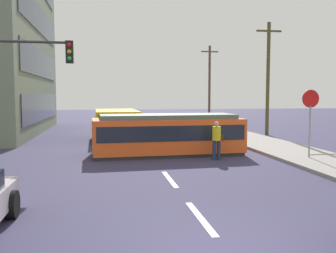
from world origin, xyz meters
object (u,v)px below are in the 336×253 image
at_px(pedestrian_crossing, 217,138).
at_px(utility_pole_far, 209,83).
at_px(utility_pole_mid, 268,77).
at_px(streetcar_tram, 167,134).
at_px(city_bus, 116,123).
at_px(stop_sign, 310,109).
at_px(traffic_light_mast, 23,76).

height_order(pedestrian_crossing, utility_pole_far, utility_pole_far).
bearing_deg(utility_pole_far, pedestrian_crossing, -105.27).
bearing_deg(utility_pole_mid, pedestrian_crossing, -125.16).
bearing_deg(utility_pole_mid, streetcar_tram, -138.37).
xyz_separation_m(streetcar_tram, city_bus, (-2.17, 6.38, 0.09)).
distance_m(stop_sign, utility_pole_far, 23.03).
bearing_deg(stop_sign, utility_pole_far, 84.60).
height_order(streetcar_tram, pedestrian_crossing, streetcar_tram).
relative_size(pedestrian_crossing, traffic_light_mast, 0.34).
xyz_separation_m(streetcar_tram, utility_pole_mid, (8.40, 7.47, 3.11)).
distance_m(streetcar_tram, traffic_light_mast, 6.86).
distance_m(streetcar_tram, pedestrian_crossing, 2.61).
bearing_deg(pedestrian_crossing, stop_sign, -11.53).
height_order(stop_sign, utility_pole_mid, utility_pole_mid).
bearing_deg(traffic_light_mast, city_bus, 67.20).
height_order(streetcar_tram, traffic_light_mast, traffic_light_mast).
bearing_deg(streetcar_tram, utility_pole_mid, 41.63).
bearing_deg(streetcar_tram, utility_pole_far, 68.75).
bearing_deg(pedestrian_crossing, utility_pole_mid, 54.84).
xyz_separation_m(city_bus, traffic_light_mast, (-3.71, -8.83, 2.44)).
xyz_separation_m(utility_pole_mid, utility_pole_far, (-0.55, 12.73, 0.02)).
bearing_deg(utility_pole_mid, utility_pole_far, 92.48).
bearing_deg(stop_sign, streetcar_tram, 155.02).
bearing_deg(pedestrian_crossing, traffic_light_mast, -175.62).
xyz_separation_m(pedestrian_crossing, utility_pole_mid, (6.57, 9.33, 3.15)).
bearing_deg(utility_pole_mid, city_bus, -174.13).
xyz_separation_m(streetcar_tram, traffic_light_mast, (-5.88, -2.45, 2.53)).
xyz_separation_m(city_bus, pedestrian_crossing, (4.00, -8.24, -0.12)).
bearing_deg(city_bus, stop_sign, -48.97).
bearing_deg(stop_sign, pedestrian_crossing, 168.47).
bearing_deg(streetcar_tram, traffic_light_mast, -157.35).
relative_size(streetcar_tram, utility_pole_mid, 0.90).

